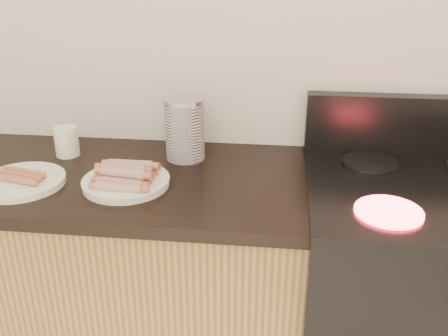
# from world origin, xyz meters

# --- Properties ---
(wall_back) EXTENTS (4.00, 0.04, 2.60)m
(wall_back) POSITION_xyz_m (0.00, 2.00, 1.30)
(wall_back) COLOR silver
(wall_back) RESTS_ON ground
(stove) EXTENTS (0.76, 0.65, 0.91)m
(stove) POSITION_xyz_m (0.78, 1.68, 0.46)
(stove) COLOR black
(stove) RESTS_ON floor
(stove_panel) EXTENTS (0.76, 0.06, 0.20)m
(stove_panel) POSITION_xyz_m (0.78, 1.96, 1.01)
(stove_panel) COLOR black
(stove_panel) RESTS_ON stove
(burner_near_left) EXTENTS (0.18, 0.18, 0.01)m
(burner_near_left) POSITION_xyz_m (0.61, 1.51, 0.92)
(burner_near_left) COLOR #FF1E2D
(burner_near_left) RESTS_ON stove
(burner_far_left) EXTENTS (0.18, 0.18, 0.01)m
(burner_far_left) POSITION_xyz_m (0.61, 1.84, 0.92)
(burner_far_left) COLOR black
(burner_far_left) RESTS_ON stove
(main_plate) EXTENTS (0.33, 0.33, 0.02)m
(main_plate) POSITION_xyz_m (-0.14, 1.61, 0.91)
(main_plate) COLOR white
(main_plate) RESTS_ON counter_slab
(side_plate) EXTENTS (0.28, 0.28, 0.02)m
(side_plate) POSITION_xyz_m (-0.46, 1.58, 0.91)
(side_plate) COLOR white
(side_plate) RESTS_ON counter_slab
(hotdog_pile) EXTENTS (0.14, 0.20, 0.05)m
(hotdog_pile) POSITION_xyz_m (-0.14, 1.61, 0.94)
(hotdog_pile) COLOR brown
(hotdog_pile) RESTS_ON main_plate
(plain_sausages) EXTENTS (0.14, 0.11, 0.02)m
(plain_sausages) POSITION_xyz_m (-0.46, 1.58, 0.93)
(plain_sausages) COLOR #CE6D44
(plain_sausages) RESTS_ON side_plate
(canister) EXTENTS (0.14, 0.14, 0.21)m
(canister) POSITION_xyz_m (-0.00, 1.85, 1.01)
(canister) COLOR silver
(canister) RESTS_ON counter_slab
(mug) EXTENTS (0.10, 0.10, 0.10)m
(mug) POSITION_xyz_m (-0.41, 1.82, 0.95)
(mug) COLOR white
(mug) RESTS_ON counter_slab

